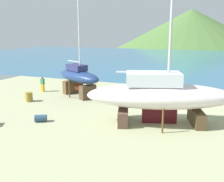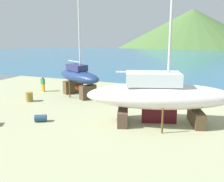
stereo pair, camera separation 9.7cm
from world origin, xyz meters
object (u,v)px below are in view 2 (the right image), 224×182
(sailboat_small_center, at_px, (159,95))
(worker, at_px, (43,84))
(barrel_blue_faded, at_px, (29,97))
(barrel_tipped_left, at_px, (41,118))
(sailboat_mid_port, at_px, (79,77))

(sailboat_small_center, distance_m, worker, 15.23)
(barrel_blue_faded, bearing_deg, barrel_tipped_left, -43.60)
(worker, xyz_separation_m, barrel_tipped_left, (5.99, -8.44, -0.60))
(sailboat_mid_port, bearing_deg, barrel_blue_faded, -103.15)
(sailboat_small_center, xyz_separation_m, worker, (-14.13, 5.56, -1.25))
(sailboat_small_center, height_order, barrel_blue_faded, sailboat_small_center)
(worker, relative_size, barrel_blue_faded, 1.87)
(sailboat_mid_port, relative_size, sailboat_small_center, 0.68)
(sailboat_mid_port, relative_size, barrel_tipped_left, 13.58)
(sailboat_small_center, bearing_deg, worker, 140.59)
(sailboat_small_center, bearing_deg, sailboat_mid_port, 133.01)
(worker, distance_m, barrel_tipped_left, 10.37)
(sailboat_mid_port, bearing_deg, barrel_tipped_left, -52.48)
(worker, height_order, barrel_blue_faded, worker)
(worker, relative_size, barrel_tipped_left, 1.99)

